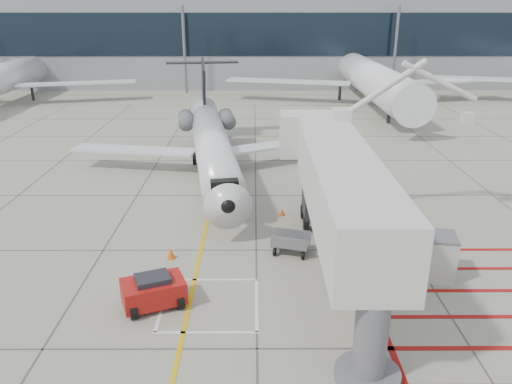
{
  "coord_description": "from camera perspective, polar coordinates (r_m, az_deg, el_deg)",
  "views": [
    {
      "loc": [
        -0.09,
        -19.33,
        12.02
      ],
      "look_at": [
        0.0,
        6.0,
        2.5
      ],
      "focal_mm": 35.0,
      "sensor_mm": 36.0,
      "label": 1
    }
  ],
  "objects": [
    {
      "name": "ground_plane",
      "position": [
        22.76,
        0.06,
        -11.27
      ],
      "size": [
        260.0,
        260.0,
        0.0
      ],
      "primitive_type": "plane",
      "color": "gray",
      "rests_on": "ground"
    },
    {
      "name": "regional_jet",
      "position": [
        34.95,
        -4.83,
        6.65
      ],
      "size": [
        25.8,
        30.65,
        7.28
      ],
      "primitive_type": null,
      "rotation": [
        0.0,
        0.0,
        0.14
      ],
      "color": "silver",
      "rests_on": "ground_plane"
    },
    {
      "name": "jet_bridge",
      "position": [
        22.35,
        9.9,
        -1.0
      ],
      "size": [
        9.41,
        19.61,
        7.82
      ],
      "primitive_type": null,
      "rotation": [
        0.0,
        0.0,
        -0.01
      ],
      "color": "silver",
      "rests_on": "ground_plane"
    },
    {
      "name": "pushback_tug",
      "position": [
        21.85,
        -11.65,
        -10.93
      ],
      "size": [
        2.99,
        2.45,
        1.5
      ],
      "primitive_type": null,
      "rotation": [
        0.0,
        0.0,
        0.38
      ],
      "color": "#AA1410",
      "rests_on": "ground_plane"
    },
    {
      "name": "baggage_cart",
      "position": [
        25.71,
        4.0,
        -5.85
      ],
      "size": [
        2.12,
        1.66,
        1.18
      ],
      "primitive_type": null,
      "rotation": [
        0.0,
        0.0,
        -0.29
      ],
      "color": "#58585D",
      "rests_on": "ground_plane"
    },
    {
      "name": "ground_power_unit",
      "position": [
        24.72,
        18.63,
        -6.87
      ],
      "size": [
        2.93,
        2.01,
        2.14
      ],
      "primitive_type": null,
      "rotation": [
        0.0,
        0.0,
        -0.17
      ],
      "color": "#BBB8B2",
      "rests_on": "ground_plane"
    },
    {
      "name": "cone_nose",
      "position": [
        25.7,
        -9.71,
        -6.91
      ],
      "size": [
        0.41,
        0.41,
        0.56
      ],
      "primitive_type": "cone",
      "color": "#E05A0B",
      "rests_on": "ground_plane"
    },
    {
      "name": "cone_side",
      "position": [
        30.38,
        2.99,
        -2.27
      ],
      "size": [
        0.33,
        0.33,
        0.46
      ],
      "primitive_type": "cone",
      "color": "#F4470C",
      "rests_on": "ground_plane"
    },
    {
      "name": "terminal_building",
      "position": [
        90.04,
        6.52,
        17.27
      ],
      "size": [
        180.0,
        28.0,
        14.0
      ],
      "primitive_type": "cube",
      "color": "gray",
      "rests_on": "ground_plane"
    },
    {
      "name": "terminal_glass_band",
      "position": [
        76.06,
        7.77,
        17.39
      ],
      "size": [
        180.0,
        0.1,
        6.0
      ],
      "primitive_type": "cube",
      "color": "black",
      "rests_on": "ground_plane"
    },
    {
      "name": "bg_aircraft_c",
      "position": [
        67.2,
        12.74,
        15.03
      ],
      "size": [
        36.43,
        40.48,
        12.14
      ],
      "primitive_type": null,
      "color": "silver",
      "rests_on": "ground_plane"
    }
  ]
}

